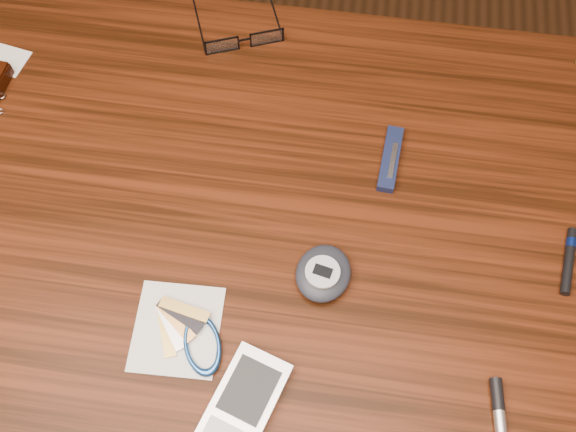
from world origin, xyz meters
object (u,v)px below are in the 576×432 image
pedometer (323,273)px  pocket_knife (390,159)px  desk (271,273)px  notepad_keys (189,335)px  eyeglasses (243,38)px  pda_phone (243,404)px

pedometer → pocket_knife: pedometer is taller
desk → notepad_keys: (-0.06, -0.12, 0.11)m
eyeglasses → pda_phone: size_ratio=1.16×
eyeglasses → notepad_keys: eyeglasses is taller
desk → pedometer: 0.14m
eyeglasses → pedometer: bearing=-65.5°
eyeglasses → pda_phone: 0.46m
pedometer → pocket_knife: (0.06, 0.16, -0.01)m
desk → eyeglasses: bearing=105.7°
desk → pda_phone: bearing=-88.7°
eyeglasses → pocket_knife: (0.20, -0.15, -0.00)m
desk → notepad_keys: bearing=-117.4°
pocket_knife → desk: bearing=-136.2°
pocket_knife → pda_phone: bearing=-111.9°
eyeglasses → pedometer: (0.14, -0.31, 0.00)m
desk → pda_phone: (0.00, -0.18, 0.11)m
pedometer → desk: bearing=150.3°
pocket_knife → notepad_keys: bearing=-128.0°
pedometer → notepad_keys: (-0.13, -0.08, -0.01)m
desk → pocket_knife: size_ratio=11.33×
eyeglasses → pocket_knife: bearing=-37.1°
pocket_knife → eyeglasses: bearing=142.9°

